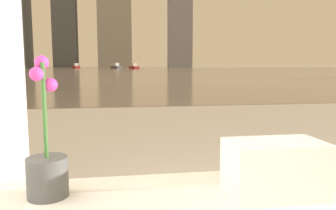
# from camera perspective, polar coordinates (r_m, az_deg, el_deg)

# --- Properties ---
(potted_orchid) EXTENTS (0.12, 0.12, 0.40)m
(potted_orchid) POSITION_cam_1_polar(r_m,az_deg,el_deg) (1.01, -20.33, -9.80)
(potted_orchid) COLOR #4C4C4C
(potted_orchid) RESTS_ON bathtub
(towel_stack) EXTENTS (0.28, 0.16, 0.16)m
(towel_stack) POSITION_cam_1_polar(r_m,az_deg,el_deg) (1.01, 18.10, -10.47)
(towel_stack) COLOR white
(towel_stack) RESTS_ON bathtub
(harbor_water) EXTENTS (180.00, 110.00, 0.01)m
(harbor_water) POSITION_cam_1_polar(r_m,az_deg,el_deg) (61.99, -8.54, 6.11)
(harbor_water) COLOR gray
(harbor_water) RESTS_ON ground_plane
(harbor_boat_0) EXTENTS (2.16, 3.53, 1.25)m
(harbor_boat_0) POSITION_cam_1_polar(r_m,az_deg,el_deg) (72.58, -5.91, 6.62)
(harbor_boat_0) COLOR maroon
(harbor_boat_0) RESTS_ON harbor_water
(harbor_boat_3) EXTENTS (2.66, 3.78, 1.35)m
(harbor_boat_3) POSITION_cam_1_polar(r_m,az_deg,el_deg) (79.11, -9.02, 6.63)
(harbor_boat_3) COLOR #4C4C51
(harbor_boat_3) RESTS_ON harbor_water
(harbor_boat_4) EXTENTS (2.31, 3.69, 1.31)m
(harbor_boat_4) POSITION_cam_1_polar(r_m,az_deg,el_deg) (85.48, -15.71, 6.47)
(harbor_boat_4) COLOR maroon
(harbor_boat_4) RESTS_ON harbor_water
(skyline_tower_1) EXTENTS (8.56, 11.25, 29.26)m
(skyline_tower_1) POSITION_cam_1_polar(r_m,az_deg,el_deg) (123.32, -25.16, 12.76)
(skyline_tower_1) COLOR #4C515B
(skyline_tower_1) RESTS_ON ground_plane
(skyline_tower_2) EXTENTS (7.77, 6.60, 32.06)m
(skyline_tower_2) POSITION_cam_1_polar(r_m,az_deg,el_deg) (120.15, -17.54, 13.93)
(skyline_tower_2) COLOR #4C515B
(skyline_tower_2) RESTS_ON ground_plane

